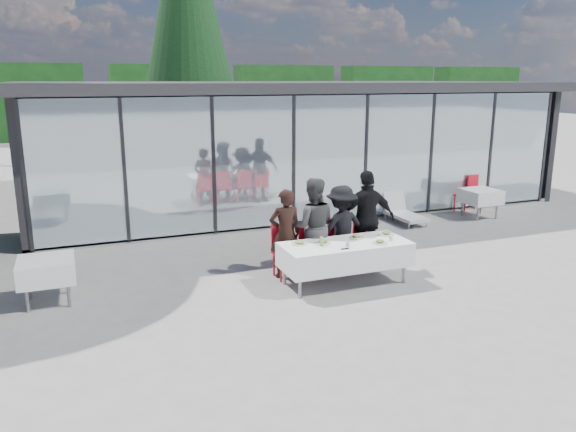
% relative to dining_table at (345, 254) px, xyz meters
% --- Properties ---
extents(ground, '(90.00, 90.00, 0.00)m').
position_rel_dining_table_xyz_m(ground, '(-0.43, -0.10, -0.54)').
color(ground, gray).
rests_on(ground, ground).
extents(pavilion, '(14.80, 8.80, 3.44)m').
position_rel_dining_table_xyz_m(pavilion, '(1.58, 8.06, 1.61)').
color(pavilion, gray).
rests_on(pavilion, ground).
extents(treeline, '(62.50, 2.00, 4.40)m').
position_rel_dining_table_xyz_m(treeline, '(-2.43, 27.90, 1.66)').
color(treeline, '#103312').
rests_on(treeline, ground).
extents(dining_table, '(2.26, 0.96, 0.75)m').
position_rel_dining_table_xyz_m(dining_table, '(0.00, 0.00, 0.00)').
color(dining_table, white).
rests_on(dining_table, ground).
extents(diner_a, '(0.64, 0.64, 1.64)m').
position_rel_dining_table_xyz_m(diner_a, '(-0.84, 0.72, 0.28)').
color(diner_a, black).
rests_on(diner_a, ground).
extents(diner_chair_a, '(0.44, 0.44, 0.97)m').
position_rel_dining_table_xyz_m(diner_chair_a, '(-0.84, 0.75, -0.00)').
color(diner_chair_a, red).
rests_on(diner_chair_a, ground).
extents(diner_b, '(1.11, 1.11, 1.80)m').
position_rel_dining_table_xyz_m(diner_b, '(-0.30, 0.72, 0.36)').
color(diner_b, '#474747').
rests_on(diner_b, ground).
extents(diner_chair_b, '(0.44, 0.44, 0.97)m').
position_rel_dining_table_xyz_m(diner_chair_b, '(-0.30, 0.75, -0.00)').
color(diner_chair_b, red).
rests_on(diner_chair_b, ground).
extents(diner_c, '(1.13, 1.13, 1.62)m').
position_rel_dining_table_xyz_m(diner_c, '(0.28, 0.72, 0.27)').
color(diner_c, black).
rests_on(diner_c, ground).
extents(diner_chair_c, '(0.44, 0.44, 0.97)m').
position_rel_dining_table_xyz_m(diner_chair_c, '(0.28, 0.75, -0.00)').
color(diner_chair_c, red).
rests_on(diner_chair_c, ground).
extents(diner_d, '(1.23, 1.23, 1.86)m').
position_rel_dining_table_xyz_m(diner_d, '(0.83, 0.72, 0.39)').
color(diner_d, black).
rests_on(diner_d, ground).
extents(diner_chair_d, '(0.44, 0.44, 0.97)m').
position_rel_dining_table_xyz_m(diner_chair_d, '(0.83, 0.75, -0.00)').
color(diner_chair_d, red).
rests_on(diner_chair_d, ground).
extents(plate_a, '(0.28, 0.28, 0.07)m').
position_rel_dining_table_xyz_m(plate_a, '(-0.78, 0.21, 0.24)').
color(plate_a, silver).
rests_on(plate_a, dining_table).
extents(plate_b, '(0.28, 0.28, 0.07)m').
position_rel_dining_table_xyz_m(plate_b, '(-0.37, 0.12, 0.24)').
color(plate_b, silver).
rests_on(plate_b, dining_table).
extents(plate_c, '(0.28, 0.28, 0.07)m').
position_rel_dining_table_xyz_m(plate_c, '(0.33, 0.21, 0.24)').
color(plate_c, silver).
rests_on(plate_c, dining_table).
extents(plate_d, '(0.28, 0.28, 0.07)m').
position_rel_dining_table_xyz_m(plate_d, '(0.92, 0.18, 0.24)').
color(plate_d, silver).
rests_on(plate_d, dining_table).
extents(plate_extra, '(0.28, 0.28, 0.07)m').
position_rel_dining_table_xyz_m(plate_extra, '(0.54, -0.25, 0.24)').
color(plate_extra, silver).
rests_on(plate_extra, dining_table).
extents(juice_bottle, '(0.06, 0.06, 0.16)m').
position_rel_dining_table_xyz_m(juice_bottle, '(-0.47, -0.03, 0.29)').
color(juice_bottle, '#82AE48').
rests_on(juice_bottle, dining_table).
extents(drinking_glasses, '(0.94, 0.10, 0.10)m').
position_rel_dining_table_xyz_m(drinking_glasses, '(0.37, -0.20, 0.26)').
color(drinking_glasses, silver).
rests_on(drinking_glasses, dining_table).
extents(folded_eyeglasses, '(0.14, 0.03, 0.01)m').
position_rel_dining_table_xyz_m(folded_eyeglasses, '(-0.18, -0.33, 0.22)').
color(folded_eyeglasses, black).
rests_on(folded_eyeglasses, dining_table).
extents(spare_table_left, '(0.86, 0.86, 0.74)m').
position_rel_dining_table_xyz_m(spare_table_left, '(-4.85, 0.96, 0.02)').
color(spare_table_left, white).
rests_on(spare_table_left, ground).
extents(spare_table_right, '(0.86, 0.86, 0.74)m').
position_rel_dining_table_xyz_m(spare_table_right, '(5.52, 3.10, 0.02)').
color(spare_table_right, white).
rests_on(spare_table_right, ground).
extents(spare_chair_a, '(0.62, 0.62, 0.97)m').
position_rel_dining_table_xyz_m(spare_chair_a, '(5.41, 4.08, -0.00)').
color(spare_chair_a, red).
rests_on(spare_chair_a, ground).
extents(spare_chair_b, '(0.53, 0.53, 0.97)m').
position_rel_dining_table_xyz_m(spare_chair_b, '(5.86, 3.98, -0.00)').
color(spare_chair_b, red).
rests_on(spare_chair_b, ground).
extents(lounger, '(0.61, 1.34, 0.72)m').
position_rel_dining_table_xyz_m(lounger, '(3.40, 3.46, -0.28)').
color(lounger, silver).
rests_on(lounger, ground).
extents(conifer_tree, '(4.00, 4.00, 10.50)m').
position_rel_dining_table_xyz_m(conifer_tree, '(0.07, 12.90, 5.45)').
color(conifer_tree, '#382316').
rests_on(conifer_tree, ground).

